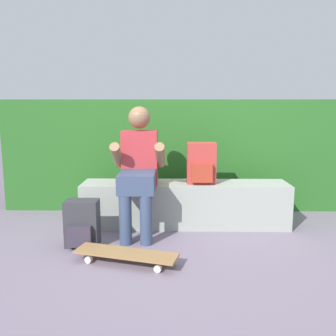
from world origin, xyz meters
name	(u,v)px	position (x,y,z in m)	size (l,w,h in m)	color
ground_plane	(186,238)	(0.00, 0.00, 0.00)	(24.00, 24.00, 0.00)	slate
bench_main	(185,204)	(0.00, 0.37, 0.22)	(2.04, 0.40, 0.44)	#969E94
person_skater	(139,166)	(-0.44, 0.16, 0.64)	(0.49, 0.62, 1.19)	#B73338
skateboard_near_person	(126,254)	(-0.48, -0.55, 0.07)	(0.82, 0.41, 0.09)	olive
backpack_on_bench	(201,164)	(0.16, 0.36, 0.63)	(0.28, 0.23, 0.40)	#B23833
backpack_on_ground	(82,224)	(-0.90, -0.20, 0.19)	(0.28, 0.23, 0.40)	#333338
hedge_row	(217,152)	(0.42, 1.26, 0.63)	(4.95, 0.80, 1.26)	#276022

